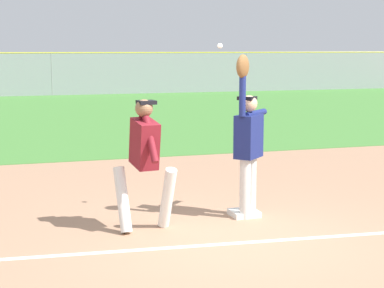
% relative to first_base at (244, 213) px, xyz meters
% --- Properties ---
extents(ground_plane, '(78.57, 78.57, 0.00)m').
position_rel_first_base_xyz_m(ground_plane, '(-0.60, -0.98, -0.04)').
color(ground_plane, tan).
extents(outfield_grass, '(41.88, 19.29, 0.01)m').
position_rel_first_base_xyz_m(outfield_grass, '(-0.60, 14.76, -0.04)').
color(outfield_grass, '#478438').
rests_on(outfield_grass, ground_plane).
extents(first_base, '(0.38, 0.38, 0.08)m').
position_rel_first_base_xyz_m(first_base, '(0.00, 0.00, 0.00)').
color(first_base, white).
rests_on(first_base, ground_plane).
extents(fielder, '(0.73, 0.69, 2.28)m').
position_rel_first_base_xyz_m(fielder, '(0.02, -0.07, 1.08)').
color(fielder, silver).
rests_on(fielder, ground_plane).
extents(runner, '(0.78, 0.85, 1.72)m').
position_rel_first_base_xyz_m(runner, '(-1.51, -0.29, 0.96)').
color(runner, white).
rests_on(runner, ground_plane).
extents(baseball, '(0.07, 0.07, 0.07)m').
position_rel_first_base_xyz_m(baseball, '(-0.33, 0.13, 2.35)').
color(baseball, white).
extents(outfield_fence, '(41.96, 0.08, 2.16)m').
position_rel_first_base_xyz_m(outfield_fence, '(-0.60, 24.40, 1.04)').
color(outfield_fence, '#93999E').
rests_on(outfield_fence, ground_plane).
extents(parked_car_green, '(4.50, 2.31, 1.25)m').
position_rel_first_base_xyz_m(parked_car_green, '(0.51, 27.91, 0.63)').
color(parked_car_green, '#1E6B33').
rests_on(parked_car_green, ground_plane).
extents(parked_car_white, '(4.52, 2.35, 1.25)m').
position_rel_first_base_xyz_m(parked_car_white, '(6.22, 28.29, 0.63)').
color(parked_car_white, white).
rests_on(parked_car_white, ground_plane).
extents(parked_car_tan, '(4.56, 2.45, 1.25)m').
position_rel_first_base_xyz_m(parked_car_tan, '(12.08, 28.59, 0.63)').
color(parked_car_tan, tan).
rests_on(parked_car_tan, ground_plane).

